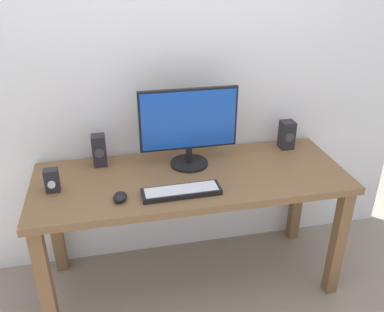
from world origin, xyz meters
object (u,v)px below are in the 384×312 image
mouse (120,197)px  speaker_right (287,135)px  speaker_left (99,150)px  audio_controller (52,180)px  desk (191,191)px  keyboard_primary (181,191)px  monitor (189,125)px

mouse → speaker_right: speaker_right is taller
speaker_left → audio_controller: size_ratio=1.49×
mouse → speaker_right: 1.15m
desk → keyboard_primary: (-0.09, -0.18, 0.12)m
monitor → desk: bearing=-95.8°
speaker_right → speaker_left: speaker_left is taller
desk → speaker_left: (-0.50, 0.23, 0.20)m
keyboard_primary → audio_controller: 0.68m
speaker_left → audio_controller: bearing=-135.0°
mouse → audio_controller: 0.38m
monitor → mouse: monitor is taller
desk → audio_controller: 0.76m
monitor → audio_controller: 0.79m
keyboard_primary → speaker_right: 0.86m
monitor → audio_controller: size_ratio=4.43×
desk → mouse: bearing=-156.3°
desk → keyboard_primary: bearing=-116.4°
desk → keyboard_primary: size_ratio=4.25×
speaker_left → audio_controller: (-0.25, -0.25, -0.03)m
speaker_right → desk: bearing=-161.2°
monitor → speaker_right: 0.68m
monitor → speaker_right: monitor is taller
audio_controller → desk: bearing=1.1°
monitor → keyboard_primary: size_ratio=1.36×
mouse → audio_controller: audio_controller is taller
desk → speaker_right: (0.67, 0.23, 0.19)m
monitor → speaker_right: bearing=7.9°
mouse → speaker_right: bearing=37.1°
speaker_right → speaker_left: bearing=179.7°
mouse → speaker_right: (1.07, 0.40, 0.07)m
monitor → speaker_left: bearing=169.4°
mouse → speaker_left: (-0.09, 0.41, 0.08)m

